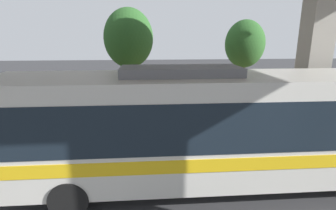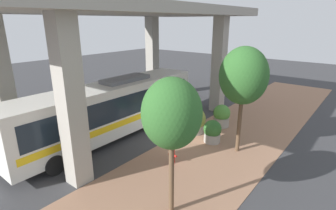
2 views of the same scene
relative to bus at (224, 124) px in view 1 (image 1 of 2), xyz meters
name	(u,v)px [view 1 (image 1 of 2)]	position (x,y,z in m)	size (l,w,h in m)	color
ground_plane	(145,146)	(-3.06, -2.33, -1.98)	(80.00, 80.00, 0.00)	#38383A
sidewalk_strip	(146,123)	(-6.06, -2.33, -1.97)	(6.00, 40.00, 0.02)	#936B51
bus	(224,124)	(0.00, 0.00, 0.00)	(2.64, 12.93, 3.64)	silver
fire_hydrant	(198,120)	(-4.93, 0.20, -1.53)	(0.48, 0.23, 0.88)	red
planter_front	(68,119)	(-4.55, -5.83, -1.20)	(1.16, 1.16, 1.57)	#9E998E
planter_middle	(127,115)	(-5.29, -3.24, -1.29)	(1.08, 1.08, 1.40)	#9E998E
planter_back	(112,123)	(-3.67, -3.73, -1.13)	(1.50, 1.50, 1.74)	#9E998E
street_tree_near	(245,44)	(-7.09, 3.08, 2.01)	(2.11, 2.11, 5.29)	brown
street_tree_far	(129,38)	(-6.97, -3.13, 2.33)	(2.53, 2.53, 5.84)	brown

